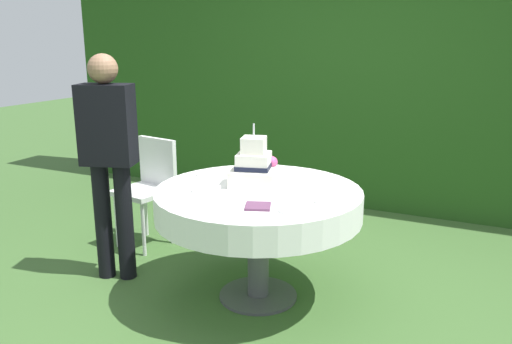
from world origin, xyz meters
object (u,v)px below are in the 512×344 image
at_px(serving_plate_near, 325,201).
at_px(standing_person, 109,153).
at_px(wedding_cake, 254,167).
at_px(serving_plate_far, 200,190).
at_px(napkin_stack, 258,206).
at_px(serving_plate_left, 291,210).
at_px(garden_chair, 150,181).
at_px(serving_plate_right, 204,174).
at_px(cake_table, 258,204).

relative_size(serving_plate_near, standing_person, 0.08).
distance_m(wedding_cake, standing_person, 1.02).
relative_size(wedding_cake, serving_plate_near, 3.10).
xyz_separation_m(serving_plate_far, napkin_stack, (0.47, -0.13, 0.00)).
height_order(serving_plate_near, serving_plate_left, same).
relative_size(wedding_cake, standing_person, 0.25).
xyz_separation_m(serving_plate_far, garden_chair, (-0.91, 0.69, -0.22)).
height_order(serving_plate_near, standing_person, standing_person).
height_order(serving_plate_near, napkin_stack, napkin_stack).
bearing_deg(serving_plate_near, serving_plate_right, 167.07).
height_order(serving_plate_left, standing_person, standing_person).
height_order(serving_plate_near, serving_plate_right, same).
height_order(garden_chair, standing_person, standing_person).
xyz_separation_m(cake_table, serving_plate_left, (0.35, -0.32, 0.11)).
relative_size(cake_table, serving_plate_left, 9.51).
height_order(wedding_cake, serving_plate_right, wedding_cake).
bearing_deg(serving_plate_left, serving_plate_right, 151.10).
bearing_deg(serving_plate_right, standing_person, -151.10).
distance_m(serving_plate_left, standing_person, 1.43).
distance_m(cake_table, serving_plate_left, 0.48).
relative_size(serving_plate_left, garden_chair, 0.16).
xyz_separation_m(wedding_cake, standing_person, (-0.99, -0.25, 0.05)).
relative_size(serving_plate_near, serving_plate_right, 1.11).
relative_size(serving_plate_right, garden_chair, 0.13).
distance_m(wedding_cake, serving_plate_near, 0.57).
bearing_deg(cake_table, serving_plate_far, -147.86).
bearing_deg(serving_plate_near, napkin_stack, -140.62).
xyz_separation_m(wedding_cake, garden_chair, (-1.16, 0.40, -0.33)).
distance_m(wedding_cake, napkin_stack, 0.49).
bearing_deg(standing_person, serving_plate_far, -2.77).
relative_size(serving_plate_right, standing_person, 0.07).
distance_m(serving_plate_far, napkin_stack, 0.49).
bearing_deg(napkin_stack, wedding_cake, 117.91).
xyz_separation_m(serving_plate_near, garden_chair, (-1.70, 0.56, -0.22)).
bearing_deg(standing_person, garden_chair, 104.11).
bearing_deg(serving_plate_far, serving_plate_left, -10.02).
height_order(napkin_stack, garden_chair, garden_chair).
relative_size(cake_table, standing_person, 0.83).
height_order(serving_plate_near, garden_chair, garden_chair).
bearing_deg(standing_person, wedding_cake, 14.27).
relative_size(garden_chair, standing_person, 0.56).
bearing_deg(wedding_cake, serving_plate_left, -44.10).
bearing_deg(serving_plate_right, napkin_stack, -36.59).
height_order(serving_plate_far, serving_plate_left, same).
height_order(cake_table, wedding_cake, wedding_cake).
height_order(serving_plate_right, garden_chair, garden_chair).
height_order(cake_table, serving_plate_left, serving_plate_left).
height_order(wedding_cake, serving_plate_near, wedding_cake).
bearing_deg(cake_table, wedding_cake, 128.19).
height_order(cake_table, serving_plate_near, serving_plate_near).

